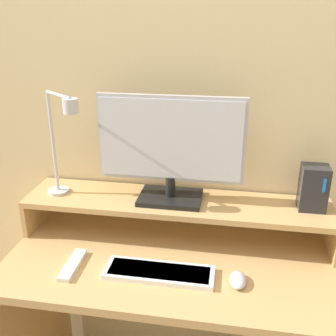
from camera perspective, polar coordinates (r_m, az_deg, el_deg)
wall_back at (r=1.53m, az=2.21°, el=9.66°), size 6.00×0.05×2.50m
desk at (r=1.58m, az=0.17°, el=-19.68°), size 1.17×0.57×0.75m
monitor_shelf at (r=1.51m, az=1.21°, el=-5.48°), size 1.17×0.25×0.15m
monitor at (r=1.42m, az=0.38°, el=3.00°), size 0.54×0.17×0.40m
desk_lamp at (r=1.47m, az=-15.05°, el=4.26°), size 0.19×0.16×0.41m
router_dock at (r=1.50m, az=20.34°, el=-2.70°), size 0.09×0.08×0.17m
keyboard at (r=1.36m, az=-1.29°, el=-14.89°), size 0.37×0.12×0.02m
mouse at (r=1.34m, az=10.09°, el=-15.68°), size 0.05×0.09×0.03m
remote_control at (r=1.43m, az=-13.67°, el=-13.50°), size 0.05×0.18×0.02m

